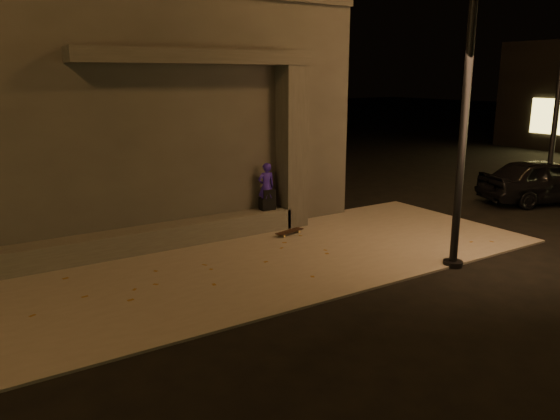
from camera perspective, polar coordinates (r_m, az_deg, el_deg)
ground at (r=8.92m, az=5.71°, el=-8.75°), size 120.00×120.00×0.00m
sidewalk at (r=10.44m, az=-1.16°, el=-5.13°), size 11.00×4.40×0.04m
building at (r=13.58m, az=-15.14°, el=9.97°), size 9.00×5.10×5.22m
ledge at (r=11.25m, az=-12.44°, el=-2.75°), size 6.00×0.55×0.45m
column at (r=12.37m, az=1.23°, el=6.53°), size 0.55×0.55×3.60m
canopy at (r=11.23m, az=-8.55°, el=15.56°), size 5.00×0.70×0.28m
skateboarder at (r=12.13m, az=-1.45°, el=2.47°), size 0.41×0.30×1.06m
backpack at (r=12.23m, az=-1.33°, el=0.79°), size 0.35×0.24×0.47m
skateboard at (r=11.92m, az=1.01°, el=-2.27°), size 0.75×0.35×0.08m
street_lamp_0 at (r=10.07m, az=19.35°, el=17.03°), size 0.36×0.36×7.24m
car_a at (r=16.66m, az=25.92°, el=2.77°), size 3.88×2.55×1.23m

